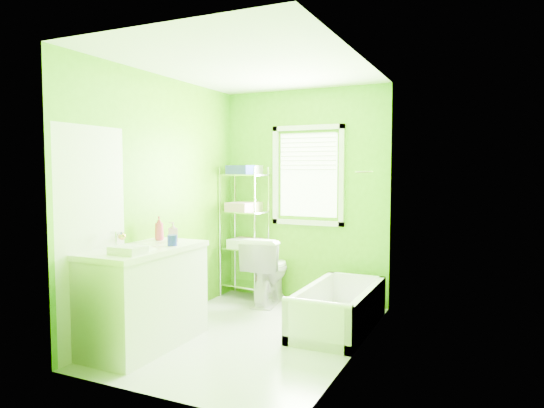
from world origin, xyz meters
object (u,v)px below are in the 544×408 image
at_px(toilet, 267,269).
at_px(vanity, 144,294).
at_px(wire_shelf_unit, 246,217).
at_px(bathtub, 338,315).

distance_m(toilet, vanity, 1.83).
relative_size(toilet, wire_shelf_unit, 0.49).
height_order(bathtub, toilet, toilet).
xyz_separation_m(vanity, wire_shelf_unit, (0.02, 1.94, 0.54)).
relative_size(bathtub, vanity, 1.15).
bearing_deg(wire_shelf_unit, toilet, -22.48).
height_order(toilet, wire_shelf_unit, wire_shelf_unit).
relative_size(toilet, vanity, 0.67).
bearing_deg(toilet, vanity, 69.91).
bearing_deg(bathtub, vanity, -140.85).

